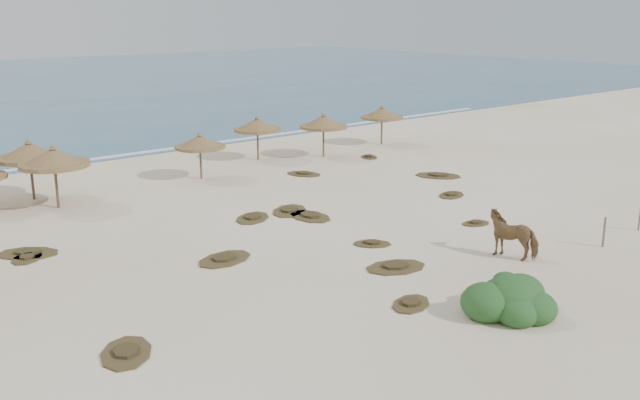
{
  "coord_description": "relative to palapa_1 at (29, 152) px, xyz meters",
  "views": [
    {
      "loc": [
        -19.9,
        -17.76,
        9.34
      ],
      "look_at": [
        -1.08,
        5.0,
        1.39
      ],
      "focal_mm": 40.0,
      "sensor_mm": 36.0,
      "label": 1
    }
  ],
  "objects": [
    {
      "name": "scrub_2",
      "position": [
        8.24,
        -16.14,
        -2.36
      ],
      "size": [
        1.85,
        1.79,
        0.16
      ],
      "rotation": [
        0.0,
        0.0,
        2.43
      ],
      "color": "brown",
      "rests_on": "ground"
    },
    {
      "name": "scrub_10",
      "position": [
        20.3,
        -3.22,
        -2.36
      ],
      "size": [
        1.62,
        1.82,
        0.16
      ],
      "rotation": [
        0.0,
        0.0,
        1.05
      ],
      "color": "brown",
      "rests_on": "ground"
    },
    {
      "name": "scrub_1",
      "position": [
        2.59,
        -13.86,
        -2.36
      ],
      "size": [
        2.66,
        2.03,
        0.16
      ],
      "rotation": [
        0.0,
        0.0,
        0.22
      ],
      "color": "brown",
      "rests_on": "ground"
    },
    {
      "name": "foam_line",
      "position": [
        8.85,
        7.65,
        -2.41
      ],
      "size": [
        70.0,
        0.6,
        0.01
      ],
      "primitive_type": "cube",
      "color": "silver",
      "rests_on": "ground"
    },
    {
      "name": "palapa_3",
      "position": [
        8.87,
        -1.43,
        -0.34
      ],
      "size": [
        3.12,
        3.12,
        2.68
      ],
      "rotation": [
        0.0,
        0.0,
        0.1
      ],
      "color": "brown",
      "rests_on": "ground"
    },
    {
      "name": "scrub_4",
      "position": [
        16.85,
        -13.04,
        -2.36
      ],
      "size": [
        2.09,
        1.71,
        0.16
      ],
      "rotation": [
        0.0,
        0.0,
        0.35
      ],
      "color": "brown",
      "rests_on": "ground"
    },
    {
      "name": "horse",
      "position": [
        11.49,
        -20.63,
        -1.52
      ],
      "size": [
        1.56,
        2.3,
        1.78
      ],
      "primitive_type": "imported",
      "rotation": [
        0.0,
        0.0,
        3.45
      ],
      "color": "olive",
      "rests_on": "ground"
    },
    {
      "name": "scrub_6",
      "position": [
        -3.02,
        -8.36,
        -2.36
      ],
      "size": [
        2.86,
        2.73,
        0.16
      ],
      "rotation": [
        0.0,
        0.0,
        2.46
      ],
      "color": "brown",
      "rests_on": "ground"
    },
    {
      "name": "scrub_7",
      "position": [
        13.98,
        -4.37,
        -2.36
      ],
      "size": [
        2.09,
        2.46,
        0.16
      ],
      "rotation": [
        0.0,
        0.0,
        1.99
      ],
      "color": "brown",
      "rests_on": "ground"
    },
    {
      "name": "fence_post_far",
      "position": [
        18.52,
        -22.14,
        -1.87
      ],
      "size": [
        0.09,
        0.09,
        1.09
      ],
      "primitive_type": "cylinder",
      "rotation": [
        0.0,
        0.0,
        -0.14
      ],
      "color": "#706454",
      "rests_on": "ground"
    },
    {
      "name": "scrub_13",
      "position": [
        6.56,
        -9.95,
        -2.36
      ],
      "size": [
        2.56,
        2.39,
        0.16
      ],
      "rotation": [
        0.0,
        0.0,
        0.62
      ],
      "color": "brown",
      "rests_on": "ground"
    },
    {
      "name": "scrub_8",
      "position": [
        -3.23,
        -8.91,
        -2.36
      ],
      "size": [
        1.84,
        1.89,
        0.16
      ],
      "rotation": [
        0.0,
        0.0,
        0.85
      ],
      "color": "brown",
      "rests_on": "ground"
    },
    {
      "name": "palapa_6",
      "position": [
        24.19,
        -0.37,
        -0.23
      ],
      "size": [
        3.93,
        3.93,
        2.82
      ],
      "rotation": [
        0.0,
        0.0,
        0.39
      ],
      "color": "brown",
      "rests_on": "ground"
    },
    {
      "name": "scrub_14",
      "position": [
        8.77,
        -11.42,
        -2.36
      ],
      "size": [
        1.63,
        2.44,
        0.16
      ],
      "rotation": [
        0.0,
        0.0,
        1.54
      ],
      "color": "brown",
      "rests_on": "ground"
    },
    {
      "name": "fence_post_near",
      "position": [
        15.26,
        -22.31,
        -1.79
      ],
      "size": [
        0.12,
        0.12,
        1.25
      ],
      "primitive_type": "cylinder",
      "rotation": [
        0.0,
        0.0,
        0.32
      ],
      "color": "#706454",
      "rests_on": "ground"
    },
    {
      "name": "palapa_4",
      "position": [
        14.37,
        0.84,
        -0.21
      ],
      "size": [
        3.51,
        3.51,
        2.84
      ],
      "rotation": [
        0.0,
        0.0,
        -0.18
      ],
      "color": "brown",
      "rests_on": "ground"
    },
    {
      "name": "scrub_0",
      "position": [
        -3.68,
        -18.7,
        -2.36
      ],
      "size": [
        2.33,
        2.59,
        0.16
      ],
      "rotation": [
        0.0,
        0.0,
        1.03
      ],
      "color": "brown",
      "rests_on": "ground"
    },
    {
      "name": "ground",
      "position": [
        8.85,
        -18.35,
        -2.41
      ],
      "size": [
        160.0,
        160.0,
        0.0
      ],
      "primitive_type": "plane",
      "color": "#F1E1C6",
      "rests_on": "ground"
    },
    {
      "name": "palapa_1",
      "position": [
        0.0,
        0.0,
        0.0
      ],
      "size": [
        3.74,
        3.74,
        3.11
      ],
      "rotation": [
        0.0,
        0.0,
        -0.13
      ],
      "color": "brown",
      "rests_on": "ground"
    },
    {
      "name": "palapa_2",
      "position": [
        0.37,
        -2.38,
        0.02
      ],
      "size": [
        4.25,
        4.25,
        3.14
      ],
      "rotation": [
        0.0,
        0.0,
        -0.33
      ],
      "color": "brown",
      "rests_on": "ground"
    },
    {
      "name": "scrub_5",
      "position": [
        19.69,
        -9.64,
        -2.36
      ],
      "size": [
        2.92,
        3.12,
        0.16
      ],
      "rotation": [
        0.0,
        0.0,
        2.2
      ],
      "color": "brown",
      "rests_on": "ground"
    },
    {
      "name": "scrub_9",
      "position": [
        7.03,
        -18.68,
        -2.36
      ],
      "size": [
        2.72,
        2.15,
        0.16
      ],
      "rotation": [
        0.0,
        0.0,
        2.86
      ],
      "color": "brown",
      "rests_on": "ground"
    },
    {
      "name": "bush",
      "position": [
        6.88,
        -23.88,
        -1.94
      ],
      "size": [
        3.23,
        2.85,
        1.45
      ],
      "rotation": [
        0.0,
        0.0,
        0.23
      ],
      "color": "#2E5D28",
      "rests_on": "ground"
    },
    {
      "name": "scrub_3",
      "position": [
        8.6,
        -10.07,
        -2.36
      ],
      "size": [
        2.82,
        2.68,
        0.16
      ],
      "rotation": [
        0.0,
        0.0,
        0.67
      ],
      "color": "brown",
      "rests_on": "ground"
    },
    {
      "name": "palapa_5",
      "position": [
        18.19,
        -1.11,
        -0.17
      ],
      "size": [
        3.31,
        3.31,
        2.89
      ],
      "rotation": [
        0.0,
        0.0,
        0.08
      ],
      "color": "brown",
      "rests_on": "ground"
    },
    {
      "name": "scrub_12",
      "position": [
        13.81,
        -17.03,
        -2.36
      ],
      "size": [
        1.52,
        1.2,
        0.16
      ],
      "rotation": [
        0.0,
        0.0,
        2.87
      ],
      "color": "brown",
      "rests_on": "ground"
    },
    {
      "name": "scrub_11",
      "position": [
        4.96,
        -21.41,
        -2.36
      ],
      "size": [
        2.01,
        1.67,
        0.16
      ],
      "rotation": [
        0.0,
        0.0,
        0.38
      ],
      "color": "brown",
      "rests_on": "ground"
    }
  ]
}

